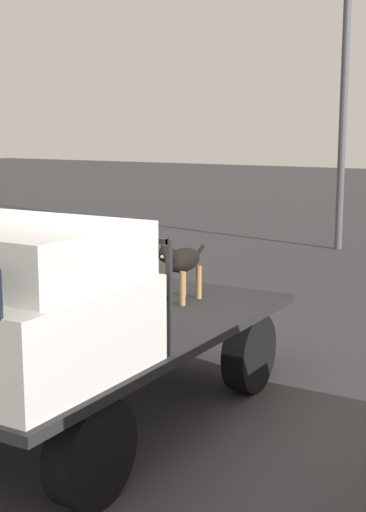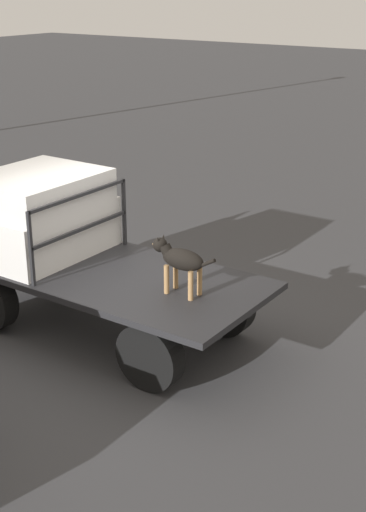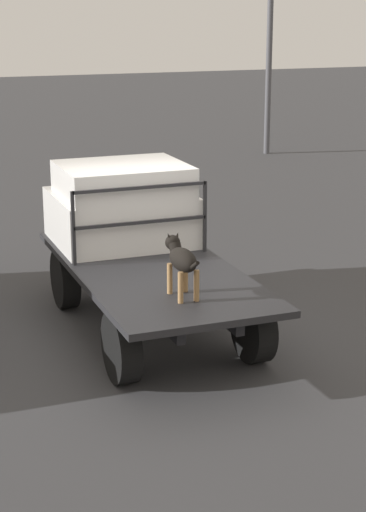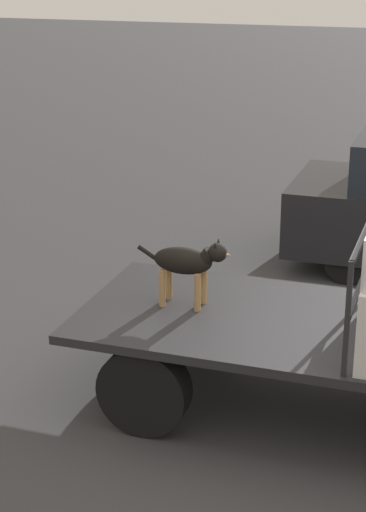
{
  "view_description": "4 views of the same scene",
  "coord_description": "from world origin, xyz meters",
  "views": [
    {
      "loc": [
        4.95,
        3.68,
        2.62
      ],
      "look_at": [
        -1.22,
        0.05,
        1.32
      ],
      "focal_mm": 50.0,
      "sensor_mm": 36.0,
      "label": 1
    },
    {
      "loc": [
        -5.48,
        6.25,
        4.25
      ],
      "look_at": [
        -1.22,
        0.05,
        1.32
      ],
      "focal_mm": 50.0,
      "sensor_mm": 36.0,
      "label": 2
    },
    {
      "loc": [
        -9.47,
        3.22,
        3.93
      ],
      "look_at": [
        -1.22,
        0.05,
        1.32
      ],
      "focal_mm": 60.0,
      "sensor_mm": 36.0,
      "label": 3
    },
    {
      "loc": [
        1.07,
        -6.75,
        3.91
      ],
      "look_at": [
        -1.22,
        0.05,
        1.32
      ],
      "focal_mm": 60.0,
      "sensor_mm": 36.0,
      "label": 4
    }
  ],
  "objects": [
    {
      "name": "ground_plane",
      "position": [
        0.0,
        0.0,
        0.0
      ],
      "size": [
        80.0,
        80.0,
        0.0
      ],
      "primitive_type": "plane",
      "color": "#38383A"
    },
    {
      "name": "flatbed_truck",
      "position": [
        0.0,
        0.0,
        0.62
      ],
      "size": [
        4.15,
        1.89,
        0.85
      ],
      "color": "black",
      "rests_on": "ground"
    },
    {
      "name": "truck_cab",
      "position": [
        1.2,
        0.0,
        1.36
      ],
      "size": [
        1.58,
        1.77,
        1.07
      ],
      "color": "silver",
      "rests_on": "flatbed_truck"
    },
    {
      "name": "truck_headboard",
      "position": [
        0.38,
        0.0,
        1.46
      ],
      "size": [
        0.04,
        1.77,
        0.93
      ],
      "color": "#232326",
      "rests_on": "flatbed_truck"
    },
    {
      "name": "dog",
      "position": [
        -1.16,
        0.05,
        1.27
      ],
      "size": [
        0.88,
        0.25,
        0.66
      ],
      "rotation": [
        0.0,
        0.0,
        -0.17
      ],
      "color": "#9E7547",
      "rests_on": "flatbed_truck"
    },
    {
      "name": "light_pole_near",
      "position": [
        -9.95,
        -1.17,
        4.61
      ],
      "size": [
        0.41,
        0.41,
        7.51
      ],
      "color": "#4C4C51",
      "rests_on": "ground"
    }
  ]
}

